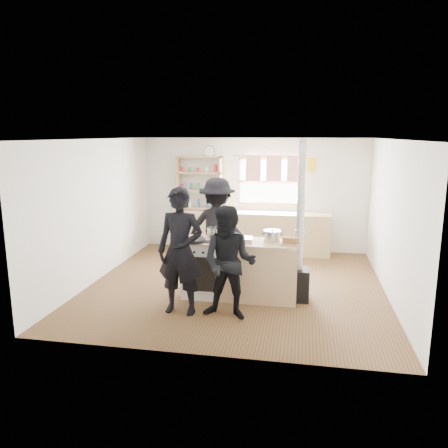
{
  "coord_description": "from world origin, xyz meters",
  "views": [
    {
      "loc": [
        1.1,
        -7.15,
        2.58
      ],
      "look_at": [
        -0.19,
        -0.1,
        1.1
      ],
      "focal_mm": 35.0,
      "sensor_mm": 36.0,
      "label": 1
    }
  ],
  "objects_px": {
    "person_near_left": "(180,251)",
    "person_far": "(217,229)",
    "skillet_greens": "(195,240)",
    "flue_heater": "(299,260)",
    "stockpot_counter": "(272,236)",
    "thermos": "(303,206)",
    "roast_tray": "(242,239)",
    "stockpot_stove": "(214,233)",
    "person_near_right": "(229,263)",
    "cooking_island": "(240,269)",
    "bread_board": "(290,242)"
  },
  "relations": [
    {
      "from": "skillet_greens",
      "to": "person_near_left",
      "type": "xyz_separation_m",
      "value": [
        -0.07,
        -0.57,
        -0.03
      ]
    },
    {
      "from": "stockpot_counter",
      "to": "thermos",
      "type": "bearing_deg",
      "value": 80.37
    },
    {
      "from": "flue_heater",
      "to": "person_far",
      "type": "distance_m",
      "value": 1.72
    },
    {
      "from": "skillet_greens",
      "to": "person_near_left",
      "type": "height_order",
      "value": "person_near_left"
    },
    {
      "from": "person_near_left",
      "to": "stockpot_stove",
      "type": "bearing_deg",
      "value": 73.59
    },
    {
      "from": "cooking_island",
      "to": "person_far",
      "type": "relative_size",
      "value": 1.08
    },
    {
      "from": "thermos",
      "to": "person_near_right",
      "type": "relative_size",
      "value": 0.21
    },
    {
      "from": "stockpot_stove",
      "to": "stockpot_counter",
      "type": "relative_size",
      "value": 0.93
    },
    {
      "from": "bread_board",
      "to": "person_near_right",
      "type": "bearing_deg",
      "value": -138.88
    },
    {
      "from": "cooking_island",
      "to": "bread_board",
      "type": "height_order",
      "value": "bread_board"
    },
    {
      "from": "stockpot_stove",
      "to": "bread_board",
      "type": "height_order",
      "value": "stockpot_stove"
    },
    {
      "from": "skillet_greens",
      "to": "person_far",
      "type": "bearing_deg",
      "value": 82.79
    },
    {
      "from": "skillet_greens",
      "to": "roast_tray",
      "type": "distance_m",
      "value": 0.73
    },
    {
      "from": "cooking_island",
      "to": "flue_heater",
      "type": "distance_m",
      "value": 0.94
    },
    {
      "from": "cooking_island",
      "to": "person_near_left",
      "type": "relative_size",
      "value": 1.06
    },
    {
      "from": "stockpot_stove",
      "to": "stockpot_counter",
      "type": "bearing_deg",
      "value": -2.03
    },
    {
      "from": "stockpot_counter",
      "to": "person_near_left",
      "type": "distance_m",
      "value": 1.5
    },
    {
      "from": "person_far",
      "to": "stockpot_stove",
      "type": "bearing_deg",
      "value": 109.08
    },
    {
      "from": "skillet_greens",
      "to": "flue_heater",
      "type": "relative_size",
      "value": 0.19
    },
    {
      "from": "thermos",
      "to": "stockpot_stove",
      "type": "relative_size",
      "value": 1.37
    },
    {
      "from": "roast_tray",
      "to": "flue_heater",
      "type": "height_order",
      "value": "flue_heater"
    },
    {
      "from": "skillet_greens",
      "to": "person_near_left",
      "type": "bearing_deg",
      "value": -97.25
    },
    {
      "from": "stockpot_counter",
      "to": "cooking_island",
      "type": "bearing_deg",
      "value": -171.43
    },
    {
      "from": "flue_heater",
      "to": "person_near_left",
      "type": "xyz_separation_m",
      "value": [
        -1.68,
        -0.8,
        0.28
      ]
    },
    {
      "from": "thermos",
      "to": "person_near_left",
      "type": "distance_m",
      "value": 3.92
    },
    {
      "from": "thermos",
      "to": "bread_board",
      "type": "relative_size",
      "value": 1.06
    },
    {
      "from": "person_near_left",
      "to": "flue_heater",
      "type": "bearing_deg",
      "value": 29.83
    },
    {
      "from": "skillet_greens",
      "to": "person_near_left",
      "type": "distance_m",
      "value": 0.58
    },
    {
      "from": "cooking_island",
      "to": "roast_tray",
      "type": "bearing_deg",
      "value": -44.62
    },
    {
      "from": "bread_board",
      "to": "person_near_left",
      "type": "bearing_deg",
      "value": -157.28
    },
    {
      "from": "thermos",
      "to": "person_near_right",
      "type": "height_order",
      "value": "person_near_right"
    },
    {
      "from": "cooking_island",
      "to": "roast_tray",
      "type": "relative_size",
      "value": 5.59
    },
    {
      "from": "stockpot_stove",
      "to": "flue_heater",
      "type": "xyz_separation_m",
      "value": [
        1.35,
        -0.06,
        -0.37
      ]
    },
    {
      "from": "person_near_left",
      "to": "person_far",
      "type": "bearing_deg",
      "value": 87.09
    },
    {
      "from": "person_near_left",
      "to": "person_far",
      "type": "xyz_separation_m",
      "value": [
        0.21,
        1.66,
        -0.01
      ]
    },
    {
      "from": "bread_board",
      "to": "person_near_right",
      "type": "relative_size",
      "value": 0.2
    },
    {
      "from": "stockpot_counter",
      "to": "bread_board",
      "type": "height_order",
      "value": "stockpot_counter"
    },
    {
      "from": "person_near_right",
      "to": "person_far",
      "type": "height_order",
      "value": "person_far"
    },
    {
      "from": "cooking_island",
      "to": "skillet_greens",
      "type": "height_order",
      "value": "skillet_greens"
    },
    {
      "from": "cooking_island",
      "to": "bread_board",
      "type": "xyz_separation_m",
      "value": [
        0.79,
        -0.11,
        0.51
      ]
    },
    {
      "from": "skillet_greens",
      "to": "roast_tray",
      "type": "xyz_separation_m",
      "value": [
        0.72,
        0.15,
        0.01
      ]
    },
    {
      "from": "thermos",
      "to": "person_near_right",
      "type": "distance_m",
      "value": 3.73
    },
    {
      "from": "roast_tray",
      "to": "bread_board",
      "type": "height_order",
      "value": "bread_board"
    },
    {
      "from": "person_near_right",
      "to": "thermos",
      "type": "bearing_deg",
      "value": 80.31
    },
    {
      "from": "stockpot_counter",
      "to": "flue_heater",
      "type": "bearing_deg",
      "value": -3.37
    },
    {
      "from": "cooking_island",
      "to": "person_far",
      "type": "height_order",
      "value": "person_far"
    },
    {
      "from": "stockpot_stove",
      "to": "person_far",
      "type": "bearing_deg",
      "value": 98.11
    },
    {
      "from": "roast_tray",
      "to": "flue_heater",
      "type": "distance_m",
      "value": 0.95
    },
    {
      "from": "thermos",
      "to": "skillet_greens",
      "type": "relative_size",
      "value": 0.7
    },
    {
      "from": "skillet_greens",
      "to": "thermos",
      "type": "bearing_deg",
      "value": 60.96
    }
  ]
}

